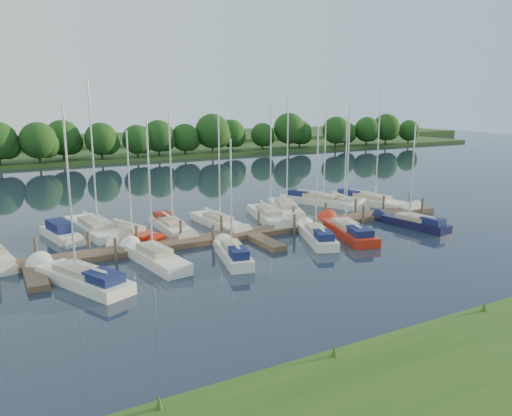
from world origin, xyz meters
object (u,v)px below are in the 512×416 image
motorboat (61,234)px  sailboat_n_5 (219,223)px  sailboat_s_2 (233,255)px  dock (252,235)px

motorboat → sailboat_n_5: size_ratio=0.59×
sailboat_n_5 → sailboat_s_2: (-3.00, -8.90, 0.07)m
dock → sailboat_n_5: size_ratio=4.02×
sailboat_s_2 → sailboat_n_5: bearing=84.7°
dock → sailboat_s_2: (-3.77, -4.28, 0.14)m
motorboat → sailboat_s_2: (9.51, -11.21, -0.02)m
motorboat → sailboat_n_5: bearing=157.5°
sailboat_s_2 → motorboat: bearing=143.7°
sailboat_n_5 → dock: bearing=94.9°
dock → motorboat: size_ratio=6.86×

